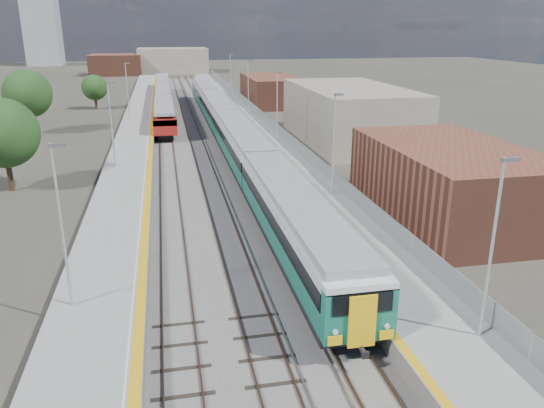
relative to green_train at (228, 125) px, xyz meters
name	(u,v)px	position (x,y,z in m)	size (l,w,h in m)	color
ground	(211,138)	(-1.50, 5.05, -2.38)	(320.00, 320.00, 0.00)	#47443A
ballast_bed	(192,134)	(-3.75, 7.55, -2.35)	(10.50, 155.00, 0.06)	#565451
tracks	(196,131)	(-3.15, 9.23, -2.28)	(8.96, 160.00, 0.17)	#4C3323
platform_right	(250,128)	(3.78, 7.55, -1.85)	(4.70, 155.00, 8.52)	slate
platform_left	(137,133)	(-10.55, 7.54, -1.87)	(4.30, 155.00, 8.52)	slate
buildings	(111,36)	(-19.62, 93.65, 8.32)	(72.00, 185.50, 40.00)	brown
green_train	(228,125)	(0.00, 0.00, 0.00)	(3.07, 85.48, 3.38)	black
red_train	(163,97)	(-7.00, 30.27, -0.32)	(2.77, 56.11, 3.49)	black
tree_a	(3,133)	(-19.93, -13.81, 2.46)	(5.68, 5.68, 7.69)	#382619
tree_b	(27,94)	(-23.64, 12.05, 2.69)	(5.94, 5.94, 8.06)	#382619
tree_c	(94,87)	(-18.00, 32.79, 1.15)	(4.15, 4.15, 5.63)	#382619
tree_d	(352,92)	(20.67, 16.56, 1.38)	(4.42, 4.42, 5.99)	#382619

